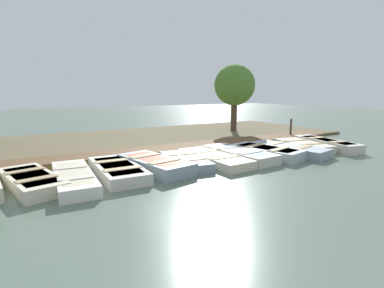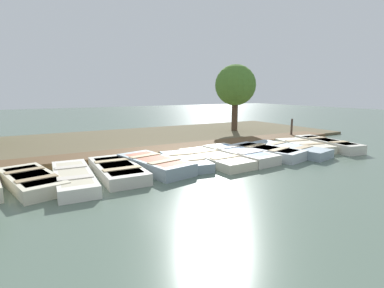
# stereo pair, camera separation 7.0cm
# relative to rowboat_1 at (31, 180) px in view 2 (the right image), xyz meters

# --- Properties ---
(ground_plane) EXTENTS (80.00, 80.00, 0.00)m
(ground_plane) POSITION_rel_rowboat_1_xyz_m (-1.18, 4.96, -0.18)
(ground_plane) COLOR #566B5B
(shore_bank) EXTENTS (8.00, 24.00, 0.14)m
(shore_bank) POSITION_rel_rowboat_1_xyz_m (-6.18, 4.96, -0.11)
(shore_bank) COLOR brown
(shore_bank) RESTS_ON ground_plane
(dock_walkway) EXTENTS (1.43, 19.71, 0.22)m
(dock_walkway) POSITION_rel_rowboat_1_xyz_m (-2.41, 4.96, -0.07)
(dock_walkway) COLOR brown
(dock_walkway) RESTS_ON ground_plane
(rowboat_1) EXTENTS (3.10, 1.74, 0.37)m
(rowboat_1) POSITION_rel_rowboat_1_xyz_m (0.00, 0.00, 0.00)
(rowboat_1) COLOR beige
(rowboat_1) RESTS_ON ground_plane
(rowboat_2) EXTENTS (3.39, 1.16, 0.36)m
(rowboat_2) POSITION_rel_rowboat_1_xyz_m (0.25, 1.07, -0.01)
(rowboat_2) COLOR silver
(rowboat_2) RESTS_ON ground_plane
(rowboat_3) EXTENTS (3.10, 1.26, 0.37)m
(rowboat_3) POSITION_rel_rowboat_1_xyz_m (0.06, 2.38, -0.00)
(rowboat_3) COLOR beige
(rowboat_3) RESTS_ON ground_plane
(rowboat_4) EXTENTS (3.14, 1.80, 0.43)m
(rowboat_4) POSITION_rel_rowboat_1_xyz_m (0.06, 3.65, 0.03)
(rowboat_4) COLOR #8C9EA8
(rowboat_4) RESTS_ON ground_plane
(rowboat_5) EXTENTS (2.75, 1.47, 0.33)m
(rowboat_5) POSITION_rel_rowboat_1_xyz_m (-0.01, 4.85, -0.02)
(rowboat_5) COLOR #8C9EA8
(rowboat_5) RESTS_ON ground_plane
(rowboat_6) EXTENTS (3.32, 1.38, 0.33)m
(rowboat_6) POSITION_rel_rowboat_1_xyz_m (0.14, 6.00, -0.02)
(rowboat_6) COLOR beige
(rowboat_6) RESTS_ON ground_plane
(rowboat_7) EXTENTS (3.27, 1.42, 0.39)m
(rowboat_7) POSITION_rel_rowboat_1_xyz_m (0.13, 7.17, 0.01)
(rowboat_7) COLOR beige
(rowboat_7) RESTS_ON ground_plane
(rowboat_8) EXTENTS (3.12, 1.90, 0.40)m
(rowboat_8) POSITION_rel_rowboat_1_xyz_m (0.34, 8.41, 0.01)
(rowboat_8) COLOR #B2BCC1
(rowboat_8) RESTS_ON ground_plane
(rowboat_9) EXTENTS (3.46, 1.86, 0.37)m
(rowboat_9) POSITION_rel_rowboat_1_xyz_m (0.39, 9.63, -0.00)
(rowboat_9) COLOR #8C9EA8
(rowboat_9) RESTS_ON ground_plane
(rowboat_10) EXTENTS (2.86, 1.72, 0.35)m
(rowboat_10) POSITION_rel_rowboat_1_xyz_m (0.08, 10.94, -0.01)
(rowboat_10) COLOR beige
(rowboat_10) RESTS_ON ground_plane
(rowboat_11) EXTENTS (3.47, 1.48, 0.42)m
(rowboat_11) POSITION_rel_rowboat_1_xyz_m (0.43, 12.08, 0.03)
(rowboat_11) COLOR beige
(rowboat_11) RESTS_ON ground_plane
(mooring_post_far) EXTENTS (0.11, 0.11, 1.12)m
(mooring_post_far) POSITION_rel_rowboat_1_xyz_m (-2.49, 12.96, 0.38)
(mooring_post_far) COLOR #47382D
(mooring_post_far) RESTS_ON ground_plane
(park_tree_left) EXTENTS (2.52, 2.52, 4.24)m
(park_tree_left) POSITION_rel_rowboat_1_xyz_m (-5.89, 11.59, 2.76)
(park_tree_left) COLOR #4C3828
(park_tree_left) RESTS_ON ground_plane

